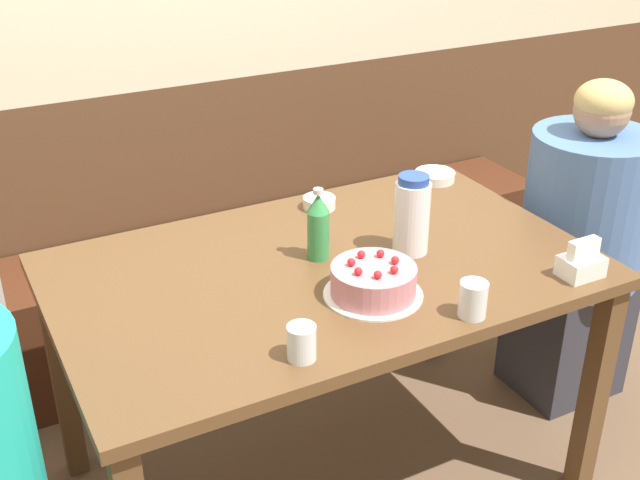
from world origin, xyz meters
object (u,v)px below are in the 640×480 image
(birthday_cake, at_px, (373,281))
(glass_water_tall, at_px, (473,299))
(bench_seat, at_px, (221,291))
(water_pitcher, at_px, (412,215))
(bowl_soup_white, at_px, (435,176))
(napkin_holder, at_px, (581,263))
(person_grey_tee, at_px, (580,246))
(bowl_rice_small, at_px, (319,203))
(glass_tumbler_short, at_px, (302,343))
(soju_bottle, at_px, (318,226))

(birthday_cake, xyz_separation_m, glass_water_tall, (0.16, -0.19, 0.00))
(bench_seat, relative_size, birthday_cake, 10.89)
(water_pitcher, bearing_deg, birthday_cake, -143.64)
(bowl_soup_white, bearing_deg, napkin_holder, -92.92)
(bench_seat, height_order, person_grey_tee, person_grey_tee)
(birthday_cake, bearing_deg, water_pitcher, 36.36)
(bowl_soup_white, bearing_deg, bowl_rice_small, -178.07)
(glass_tumbler_short, bearing_deg, water_pitcher, 32.54)
(water_pitcher, distance_m, glass_tumbler_short, 0.59)
(bench_seat, bearing_deg, bowl_rice_small, -72.37)
(soju_bottle, distance_m, napkin_holder, 0.69)
(soju_bottle, relative_size, napkin_holder, 1.85)
(bowl_rice_small, bearing_deg, water_pitcher, -76.24)
(bowl_rice_small, height_order, glass_tumbler_short, glass_tumbler_short)
(glass_water_tall, relative_size, person_grey_tee, 0.08)
(glass_tumbler_short, bearing_deg, bowl_soup_white, 39.54)
(water_pitcher, height_order, bowl_rice_small, water_pitcher)
(birthday_cake, bearing_deg, soju_bottle, 96.63)
(glass_water_tall, bearing_deg, soju_bottle, 113.63)
(bowl_soup_white, relative_size, glass_tumbler_short, 1.60)
(person_grey_tee, bearing_deg, glass_tumbler_short, 17.17)
(birthday_cake, bearing_deg, person_grey_tee, 13.18)
(soju_bottle, height_order, napkin_holder, soju_bottle)
(water_pitcher, relative_size, bowl_soup_white, 1.69)
(glass_water_tall, height_order, person_grey_tee, person_grey_tee)
(soju_bottle, bearing_deg, birthday_cake, -83.37)
(soju_bottle, bearing_deg, glass_water_tall, -66.37)
(person_grey_tee, bearing_deg, bowl_rice_small, -20.53)
(napkin_holder, relative_size, glass_tumbler_short, 1.33)
(napkin_holder, xyz_separation_m, glass_water_tall, (-0.37, -0.02, 0.01))
(bench_seat, xyz_separation_m, bowl_soup_white, (0.60, -0.48, 0.53))
(bench_seat, height_order, glass_tumbler_short, glass_tumbler_short)
(bench_seat, xyz_separation_m, person_grey_tee, (0.97, -0.81, 0.33))
(bowl_soup_white, bearing_deg, water_pitcher, -132.59)
(glass_tumbler_short, bearing_deg, glass_water_tall, -4.44)
(soju_bottle, bearing_deg, bowl_rice_small, 61.77)
(birthday_cake, height_order, glass_tumbler_short, birthday_cake)
(napkin_holder, distance_m, glass_tumbler_short, 0.81)
(glass_tumbler_short, bearing_deg, bowl_rice_small, 59.46)
(soju_bottle, xyz_separation_m, bowl_soup_white, (0.59, 0.30, -0.08))
(birthday_cake, relative_size, bowl_rice_small, 2.50)
(bench_seat, relative_size, person_grey_tee, 2.43)
(birthday_cake, height_order, water_pitcher, water_pitcher)
(napkin_holder, bearing_deg, glass_water_tall, -176.17)
(bench_seat, xyz_separation_m, glass_tumbler_short, (-0.24, -1.18, 0.56))
(napkin_holder, bearing_deg, birthday_cake, 162.67)
(bench_seat, bearing_deg, birthday_cake, -88.09)
(soju_bottle, relative_size, glass_water_tall, 2.25)
(glass_water_tall, bearing_deg, bench_seat, 99.11)
(bowl_soup_white, distance_m, bowl_rice_small, 0.44)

